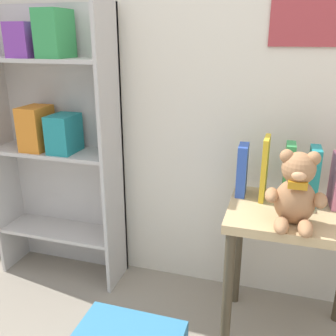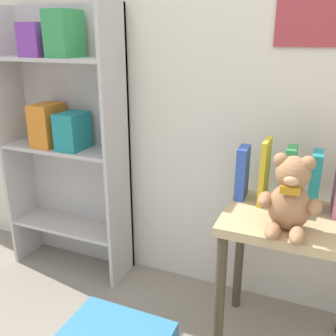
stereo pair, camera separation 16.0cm
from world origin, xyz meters
The scene contains 8 objects.
wall_back centered at (0.00, 1.45, 1.25)m, with size 4.80×0.07×2.50m.
bookshelf_side centered at (-0.94, 1.31, 0.79)m, with size 0.66×0.24×1.39m.
display_table centered at (0.23, 1.12, 0.49)m, with size 0.53×0.40×0.60m.
teddy_bear centered at (0.21, 1.01, 0.73)m, with size 0.21×0.19×0.27m.
book_standing_blue centered at (0.00, 1.23, 0.71)m, with size 0.04×0.10×0.22m, color #2D51B7.
book_standing_yellow centered at (0.09, 1.22, 0.73)m, with size 0.02×0.13×0.26m, color gold.
book_standing_green centered at (0.18, 1.23, 0.72)m, with size 0.04×0.10×0.24m, color #33934C.
book_standing_teal centered at (0.28, 1.22, 0.72)m, with size 0.04×0.12×0.23m, color teal.
Camera 2 is at (0.28, -0.22, 1.24)m, focal length 40.00 mm.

